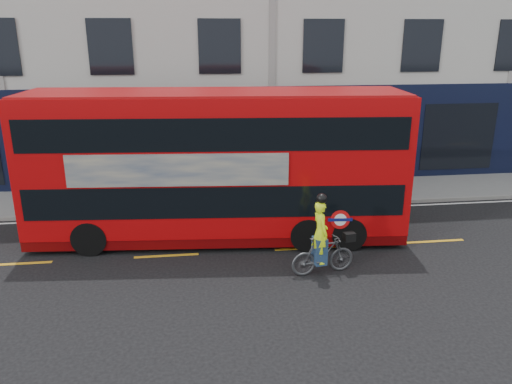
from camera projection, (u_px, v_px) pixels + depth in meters
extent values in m
plane|color=black|center=(318.00, 272.00, 13.13)|extent=(120.00, 120.00, 0.00)
cube|color=gray|center=(277.00, 194.00, 19.25)|extent=(60.00, 3.00, 0.12)
cube|color=slate|center=(284.00, 207.00, 17.83)|extent=(60.00, 0.12, 0.13)
cube|color=black|center=(271.00, 137.00, 20.05)|extent=(50.00, 0.08, 4.00)
cube|color=silver|center=(285.00, 211.00, 17.57)|extent=(58.00, 0.10, 0.01)
cube|color=#A90608|center=(217.00, 161.00, 14.64)|extent=(11.10, 3.40, 3.93)
cube|color=#540304|center=(218.00, 228.00, 15.28)|extent=(11.10, 3.35, 0.30)
cube|color=black|center=(217.00, 189.00, 14.90)|extent=(10.67, 3.40, 0.89)
cube|color=black|center=(216.00, 127.00, 14.32)|extent=(10.67, 3.40, 0.89)
cube|color=maroon|center=(215.00, 93.00, 14.03)|extent=(10.88, 3.28, 0.08)
cube|color=black|center=(398.00, 187.00, 15.13)|extent=(0.23, 2.23, 0.89)
cube|color=black|center=(404.00, 125.00, 14.55)|extent=(0.23, 2.23, 0.89)
cube|color=black|center=(31.00, 192.00, 14.68)|extent=(0.23, 2.23, 0.89)
cube|color=tan|center=(178.00, 170.00, 13.36)|extent=(5.95, 0.54, 0.89)
cylinder|color=red|center=(340.00, 220.00, 14.00)|extent=(0.56, 0.07, 0.56)
cylinder|color=white|center=(340.00, 220.00, 14.00)|extent=(0.36, 0.05, 0.36)
cube|color=#0C1459|center=(340.00, 220.00, 14.00)|extent=(0.69, 0.08, 0.09)
cylinder|color=black|center=(341.00, 220.00, 15.38)|extent=(1.20, 2.61, 0.99)
cylinder|color=black|center=(302.00, 220.00, 15.33)|extent=(1.20, 2.61, 0.99)
cylinder|color=black|center=(100.00, 224.00, 15.07)|extent=(1.20, 2.61, 0.99)
imported|color=#434547|center=(323.00, 255.00, 12.89)|extent=(1.77, 0.74, 1.03)
imported|color=#C1E215|center=(320.00, 232.00, 12.66)|extent=(0.48, 0.65, 1.64)
cube|color=black|center=(349.00, 237.00, 12.95)|extent=(0.32, 0.26, 0.22)
cube|color=navy|center=(319.00, 251.00, 12.82)|extent=(0.36, 0.43, 0.71)
sphere|color=black|center=(322.00, 199.00, 12.39)|extent=(0.26, 0.26, 0.26)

